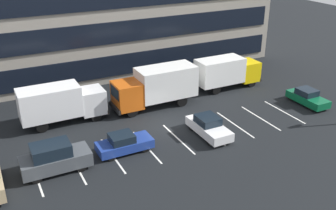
{
  "coord_description": "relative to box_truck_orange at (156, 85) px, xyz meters",
  "views": [
    {
      "loc": [
        -13.28,
        -26.75,
        15.5
      ],
      "look_at": [
        0.89,
        0.97,
        1.4
      ],
      "focal_mm": 41.57,
      "sensor_mm": 36.0,
      "label": 1
    }
  ],
  "objects": [
    {
      "name": "sedan_white",
      "position": [
        1.32,
        -7.13,
        -1.36
      ],
      "size": [
        1.88,
        4.5,
        1.61
      ],
      "color": "white",
      "rests_on": "ground_plane"
    },
    {
      "name": "sedan_navy",
      "position": [
        -5.82,
        -6.46,
        -1.4
      ],
      "size": [
        4.24,
        1.77,
        1.52
      ],
      "color": "navy",
      "rests_on": "ground_plane"
    },
    {
      "name": "box_truck_yellow",
      "position": [
        8.64,
        0.88,
        -0.23
      ],
      "size": [
        7.23,
        2.39,
        3.35
      ],
      "color": "yellow",
      "rests_on": "ground_plane"
    },
    {
      "name": "lot_markings",
      "position": [
        -1.21,
        -6.6,
        -2.11
      ],
      "size": [
        22.54,
        5.4,
        0.01
      ],
      "color": "silver",
      "rests_on": "ground_plane"
    },
    {
      "name": "box_truck_orange",
      "position": [
        0.0,
        0.0,
        0.0
      ],
      "size": [
        8.12,
        2.69,
        3.76
      ],
      "color": "#D85914",
      "rests_on": "ground_plane"
    },
    {
      "name": "sedan_forest",
      "position": [
        13.17,
        -6.24,
        -1.41
      ],
      "size": [
        1.76,
        4.2,
        1.5
      ],
      "color": "#0C5933",
      "rests_on": "ground_plane"
    },
    {
      "name": "ground_plane",
      "position": [
        -1.21,
        -4.01,
        -2.12
      ],
      "size": [
        120.0,
        120.0,
        0.0
      ],
      "primitive_type": "plane",
      "color": "black"
    },
    {
      "name": "box_truck_white",
      "position": [
        -8.8,
        0.6,
        -0.19
      ],
      "size": [
        7.39,
        2.45,
        3.43
      ],
      "color": "white",
      "rests_on": "ground_plane"
    },
    {
      "name": "suv_charcoal",
      "position": [
        -11.04,
        -6.68,
        -1.07
      ],
      "size": [
        4.78,
        2.03,
        2.16
      ],
      "color": "#474C51",
      "rests_on": "ground_plane"
    },
    {
      "name": "office_building",
      "position": [
        -1.21,
        13.94,
        5.08
      ],
      "size": [
        41.78,
        12.59,
        14.4
      ],
      "color": "gray",
      "rests_on": "ground_plane"
    }
  ]
}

